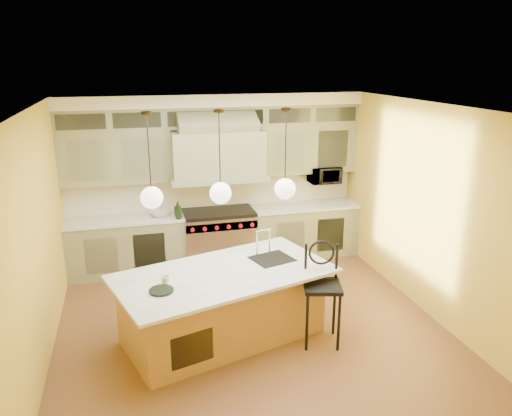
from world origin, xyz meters
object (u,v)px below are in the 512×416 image
object	(u,v)px
kitchen_island	(223,304)
counter_stool	(322,287)
microwave	(324,175)
range	(219,237)

from	to	relation	value
kitchen_island	counter_stool	world-z (taller)	kitchen_island
microwave	kitchen_island	bearing A→B (deg)	-133.15
kitchen_island	range	bearing A→B (deg)	63.92
range	microwave	size ratio (longest dim) A/B	2.21
range	counter_stool	size ratio (longest dim) A/B	0.93
counter_stool	range	bearing A→B (deg)	120.32
kitchen_island	microwave	world-z (taller)	microwave
microwave	counter_stool	bearing A→B (deg)	-112.16
counter_stool	microwave	xyz separation A→B (m)	(1.18, 2.89, 0.70)
counter_stool	microwave	size ratio (longest dim) A/B	2.39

